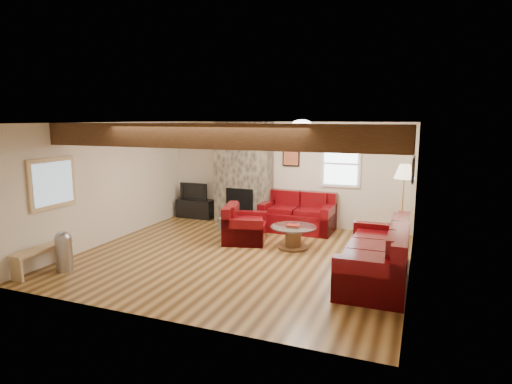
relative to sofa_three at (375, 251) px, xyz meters
The scene contains 18 objects.
room 2.61m from the sofa_three, behind, with size 8.00×8.00×8.00m.
oak_beam 3.26m from the sofa_three, 157.87° to the right, with size 6.00×0.36×0.38m, color #351E0F.
chimney_breast 4.49m from the sofa_three, 141.86° to the left, with size 1.40×0.67×2.50m.
back_window 3.34m from the sofa_three, 110.95° to the left, with size 0.90×0.08×1.10m, color white, non-canonical shape.
hatch_window 5.67m from the sofa_three, 166.97° to the right, with size 0.08×1.00×0.90m, color tan, non-canonical shape.
ceiling_dome 2.78m from the sofa_three, 144.16° to the left, with size 0.40×0.40×0.18m, color white, non-canonical shape.
artwork_back 3.96m from the sofa_three, 128.29° to the left, with size 0.42×0.06×0.52m, color black, non-canonical shape.
artwork_right 1.48m from the sofa_three, 48.43° to the left, with size 0.06×0.55×0.42m, color black, non-canonical shape.
sofa_three is the anchor object (origin of this frame).
loveseat 3.19m from the sofa_three, 129.15° to the left, with size 1.65×0.95×0.88m, color #470509, non-canonical shape.
armchair_red 3.05m from the sofa_three, 156.53° to the left, with size 0.96×0.84×0.78m, color #470509, non-canonical shape.
coffee_table 2.05m from the sofa_three, 147.01° to the left, with size 0.92×0.92×0.48m.
tv_cabinet 5.61m from the sofa_three, 150.37° to the left, with size 0.97×0.39×0.48m, color black.
television 5.61m from the sofa_three, 150.37° to the left, with size 0.77×0.10×0.45m, color black.
floor_lamp 2.59m from the sofa_three, 83.19° to the left, with size 0.42×0.42×1.65m.
pine_bench 5.58m from the sofa_three, 162.16° to the right, with size 0.26×1.12×0.42m, color tan, non-canonical shape.
pedal_bin 5.22m from the sofa_three, 162.59° to the right, with size 0.28×0.28×0.70m, color #99989D, non-canonical shape.
coal_bucket 4.08m from the sofa_three, 152.41° to the left, with size 0.32×0.32×0.30m, color gray, non-canonical shape.
Camera 1 is at (3.11, -7.12, 2.58)m, focal length 30.00 mm.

